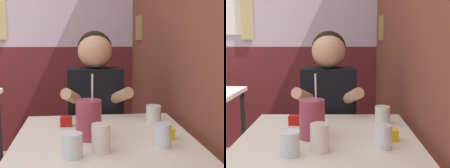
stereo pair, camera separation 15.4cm
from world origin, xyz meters
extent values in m
cube|color=brown|center=(1.25, 1.17, 1.35)|extent=(0.06, 4.34, 2.70)
cube|color=olive|center=(1.21, 1.93, 1.28)|extent=(0.02, 0.27, 0.22)
cube|color=maroon|center=(0.00, 2.37, 0.55)|extent=(5.43, 0.06, 1.10)
cube|color=beige|center=(0.77, 0.41, 0.73)|extent=(0.81, 0.91, 0.04)
cylinder|color=black|center=(-0.07, 1.87, 0.36)|extent=(0.04, 0.04, 0.71)
cube|color=black|center=(0.76, 1.02, 0.73)|extent=(0.34, 0.20, 0.56)
sphere|color=black|center=(0.76, 1.05, 1.13)|extent=(0.22, 0.22, 0.22)
sphere|color=tan|center=(0.76, 1.02, 1.12)|extent=(0.21, 0.21, 0.21)
cylinder|color=tan|center=(0.62, 0.88, 0.85)|extent=(0.14, 0.27, 0.15)
cylinder|color=tan|center=(0.89, 0.88, 0.85)|extent=(0.14, 0.27, 0.15)
cylinder|color=#99384C|center=(0.70, 0.44, 0.84)|extent=(0.12, 0.12, 0.18)
cylinder|color=white|center=(0.71, 0.44, 0.98)|extent=(0.01, 0.04, 0.14)
cylinder|color=silver|center=(1.00, 0.30, 0.80)|extent=(0.07, 0.07, 0.10)
cylinder|color=silver|center=(1.05, 0.66, 0.80)|extent=(0.08, 0.08, 0.10)
cylinder|color=silver|center=(0.74, 0.27, 0.81)|extent=(0.08, 0.08, 0.11)
cylinder|color=silver|center=(0.63, 0.22, 0.80)|extent=(0.08, 0.08, 0.10)
cube|color=#B7140F|center=(0.59, 0.65, 0.78)|extent=(0.06, 0.04, 0.05)
cube|color=yellow|center=(1.05, 0.40, 0.78)|extent=(0.06, 0.04, 0.05)
camera|label=1|loc=(0.66, -0.92, 1.21)|focal=50.00mm
camera|label=2|loc=(0.81, -0.93, 1.21)|focal=50.00mm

